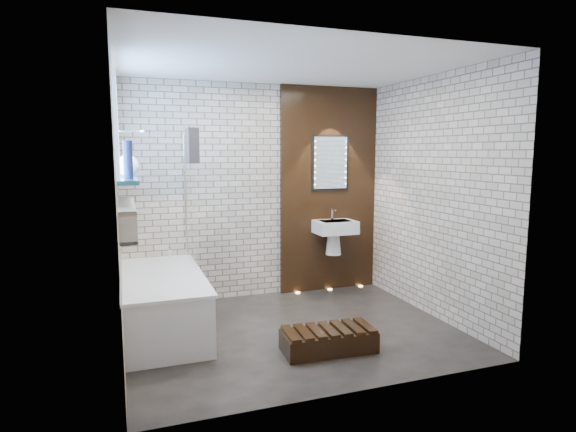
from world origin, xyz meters
name	(u,v)px	position (x,y,z in m)	size (l,w,h in m)	color
ground	(293,331)	(0.00, 0.00, 0.00)	(3.20, 3.20, 0.00)	black
room_shell	(293,203)	(0.00, 0.00, 1.30)	(3.24, 3.20, 2.60)	tan
walnut_panel	(329,190)	(0.95, 1.27, 1.30)	(1.30, 0.06, 2.60)	black
clerestory_window	(119,139)	(-1.57, 0.35, 1.90)	(0.18, 1.00, 0.94)	#7FADE0
display_niche	(127,218)	(-1.53, 0.15, 1.20)	(0.14, 1.30, 0.26)	#237182
bathtub	(163,303)	(-1.22, 0.45, 0.29)	(0.79, 1.74, 0.70)	white
bath_screen	(190,199)	(-0.87, 0.89, 1.28)	(0.01, 0.78, 1.40)	white
towel	(192,146)	(-0.87, 0.60, 1.85)	(0.10, 0.27, 0.35)	black
shower_head	(146,131)	(-1.30, 0.95, 2.00)	(0.18, 0.18, 0.02)	silver
washbasin	(335,232)	(0.95, 1.07, 0.79)	(0.50, 0.36, 0.58)	white
led_mirror	(330,163)	(0.95, 1.23, 1.65)	(0.50, 0.02, 0.70)	black
walnut_step	(329,341)	(0.14, -0.56, 0.09)	(0.83, 0.37, 0.19)	black
niche_bottles	(128,226)	(-1.53, -0.11, 1.17)	(0.06, 0.89, 0.15)	maroon
sill_vases	(128,165)	(-1.50, 0.47, 1.67)	(0.21, 0.60, 0.34)	#141A37
floor_uplights	(330,289)	(0.95, 1.20, 0.01)	(0.96, 0.06, 0.01)	#FFD899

